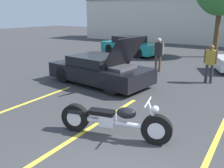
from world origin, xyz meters
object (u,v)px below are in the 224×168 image
show_car_hood_open (100,70)px  parked_car_left_row (131,46)px  spectator_by_show_car (158,52)px  spectator_near_motorcycle (210,61)px  motorcycle (113,121)px

show_car_hood_open → parked_car_left_row: show_car_hood_open is taller
show_car_hood_open → spectator_by_show_car: size_ratio=2.69×
show_car_hood_open → spectator_near_motorcycle: 4.52m
parked_car_left_row → spectator_by_show_car: spectator_by_show_car is taller
show_car_hood_open → spectator_by_show_car: bearing=79.1°
motorcycle → show_car_hood_open: 4.61m
motorcycle → show_car_hood_open: show_car_hood_open is taller
motorcycle → spectator_by_show_car: 7.21m
motorcycle → spectator_near_motorcycle: bearing=68.9°
motorcycle → spectator_by_show_car: spectator_by_show_car is taller
spectator_by_show_car → motorcycle: bearing=-76.4°
spectator_near_motorcycle → show_car_hood_open: bearing=-146.4°
parked_car_left_row → spectator_by_show_car: bearing=-35.8°
show_car_hood_open → parked_car_left_row: size_ratio=1.00×
spectator_by_show_car → spectator_near_motorcycle: bearing=-18.6°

